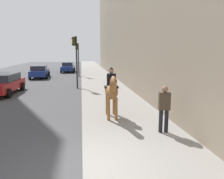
# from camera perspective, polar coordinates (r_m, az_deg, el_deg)

# --- Properties ---
(sidewalk_slab) EXTENTS (120.00, 3.73, 0.12)m
(sidewalk_slab) POSITION_cam_1_polar(r_m,az_deg,el_deg) (6.20, 10.87, -18.70)
(sidewalk_slab) COLOR gray
(sidewalk_slab) RESTS_ON ground
(mounted_horse_near) EXTENTS (2.15, 0.63, 2.23)m
(mounted_horse_near) POSITION_cam_1_polar(r_m,az_deg,el_deg) (9.49, -0.12, -0.26)
(mounted_horse_near) COLOR brown
(mounted_horse_near) RESTS_ON sidewalk_slab
(pedestrian_greeting) EXTENTS (0.33, 0.44, 1.70)m
(pedestrian_greeting) POSITION_cam_1_polar(r_m,az_deg,el_deg) (8.01, 13.43, -4.21)
(pedestrian_greeting) COLOR black
(pedestrian_greeting) RESTS_ON sidewalk_slab
(car_near_lane) EXTENTS (4.67, 2.09, 1.44)m
(car_near_lane) POSITION_cam_1_polar(r_m,az_deg,el_deg) (17.37, -26.40, 1.45)
(car_near_lane) COLOR maroon
(car_near_lane) RESTS_ON ground
(car_mid_lane) EXTENTS (4.21, 1.99, 1.44)m
(car_mid_lane) POSITION_cam_1_polar(r_m,az_deg,el_deg) (32.92, -11.40, 5.79)
(car_mid_lane) COLOR navy
(car_mid_lane) RESTS_ON ground
(car_far_lane) EXTENTS (4.16, 2.13, 1.44)m
(car_far_lane) POSITION_cam_1_polar(r_m,az_deg,el_deg) (26.29, -18.36, 4.49)
(car_far_lane) COLOR navy
(car_far_lane) RESTS_ON ground
(traffic_light_near_curb) EXTENTS (0.20, 0.44, 4.19)m
(traffic_light_near_curb) POSITION_cam_1_polar(r_m,az_deg,el_deg) (17.93, -9.49, 9.07)
(traffic_light_near_curb) COLOR black
(traffic_light_near_curb) RESTS_ON ground
(traffic_light_far_curb) EXTENTS (0.20, 0.44, 3.97)m
(traffic_light_far_curb) POSITION_cam_1_polar(r_m,az_deg,el_deg) (26.37, -8.93, 9.02)
(traffic_light_far_curb) COLOR black
(traffic_light_far_curb) RESTS_ON ground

